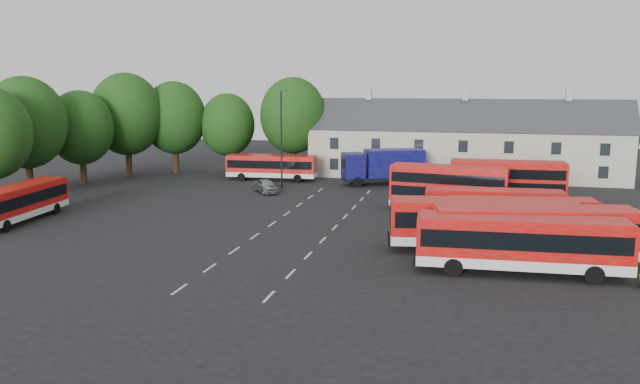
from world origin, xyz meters
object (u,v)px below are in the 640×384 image
(bus_row_a, at_px, (521,240))
(silver_car, at_px, (266,186))
(bus_west, at_px, (19,200))
(lamppost, at_px, (282,136))
(bus_dd_south, at_px, (448,186))
(box_truck, at_px, (384,165))

(bus_row_a, xyz_separation_m, silver_car, (-22.69, 22.11, -1.32))
(bus_west, height_order, lamppost, lamppost)
(bus_row_a, height_order, bus_dd_south, bus_dd_south)
(box_truck, xyz_separation_m, lamppost, (-10.09, -4.44, 3.29))
(box_truck, bearing_deg, lamppost, -179.59)
(silver_car, xyz_separation_m, lamppost, (0.64, 3.38, 4.74))
(lamppost, bearing_deg, bus_row_a, -49.14)
(box_truck, bearing_deg, bus_row_a, -91.57)
(lamppost, bearing_deg, box_truck, 23.76)
(box_truck, bearing_deg, bus_west, -158.72)
(bus_dd_south, height_order, bus_west, bus_dd_south)
(silver_car, relative_size, lamppost, 0.39)
(bus_west, relative_size, lamppost, 1.02)
(bus_west, relative_size, box_truck, 1.15)
(silver_car, height_order, lamppost, lamppost)
(bus_dd_south, relative_size, silver_car, 2.50)
(bus_dd_south, xyz_separation_m, bus_west, (-32.63, -11.80, -0.53))
(lamppost, bearing_deg, bus_dd_south, -26.85)
(bus_dd_south, relative_size, box_truck, 1.10)
(bus_west, distance_m, silver_car, 22.60)
(bus_west, xyz_separation_m, box_truck, (25.36, 25.03, 0.39))
(bus_west, height_order, silver_car, bus_west)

